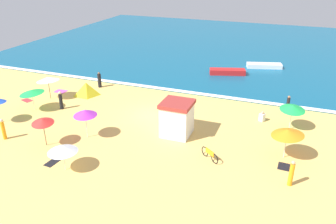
{
  "coord_description": "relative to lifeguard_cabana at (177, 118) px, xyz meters",
  "views": [
    {
      "loc": [
        10.91,
        -24.65,
        12.74
      ],
      "look_at": [
        1.65,
        -0.48,
        0.8
      ],
      "focal_mm": 35.78,
      "sensor_mm": 36.0,
      "label": 1
    }
  ],
  "objects": [
    {
      "name": "lifeguard_cabana",
      "position": [
        0.0,
        0.0,
        0.0
      ],
      "size": [
        2.35,
        2.37,
        2.76
      ],
      "color": "white",
      "rests_on": "ground_plane"
    },
    {
      "name": "beach_umbrella_4",
      "position": [
        -8.51,
        -5.13,
        0.62
      ],
      "size": [
        2.17,
        2.18,
        2.29
      ],
      "color": "#4C3823",
      "rests_on": "ground_plane"
    },
    {
      "name": "small_boat_1",
      "position": [
        0.68,
        16.08,
        -0.99
      ],
      "size": [
        4.35,
        2.42,
        0.62
      ],
      "color": "red",
      "rests_on": "ocean_water"
    },
    {
      "name": "parked_bicycle",
      "position": [
        3.35,
        -2.62,
        -1.02
      ],
      "size": [
        1.48,
        1.16,
        0.76
      ],
      "color": "black",
      "rests_on": "ground_plane"
    },
    {
      "name": "ground_plane",
      "position": [
        -3.18,
        2.52,
        -1.4
      ],
      "size": [
        60.0,
        60.0,
        0.0
      ],
      "primitive_type": "plane",
      "color": "#EDBC60"
    },
    {
      "name": "beachgoer_3",
      "position": [
        -12.15,
        -5.48,
        -0.56
      ],
      "size": [
        0.38,
        0.38,
        1.7
      ],
      "color": "orange",
      "rests_on": "ground_plane"
    },
    {
      "name": "beachgoer_5",
      "position": [
        -11.6,
        0.79,
        -0.56
      ],
      "size": [
        0.35,
        0.35,
        1.73
      ],
      "color": "black",
      "rests_on": "ground_plane"
    },
    {
      "name": "beach_umbrella_2",
      "position": [
        8.16,
        -0.55,
        0.59
      ],
      "size": [
        2.72,
        2.7,
        2.33
      ],
      "color": "silver",
      "rests_on": "ground_plane"
    },
    {
      "name": "beach_towel_0",
      "position": [
        8.38,
        -1.75,
        -1.39
      ],
      "size": [
        1.05,
        1.01,
        0.01
      ],
      "color": "black",
      "rests_on": "ground_plane"
    },
    {
      "name": "beachgoer_4",
      "position": [
        8.7,
        -3.71,
        -0.55
      ],
      "size": [
        0.39,
        0.39,
        1.75
      ],
      "color": "orange",
      "rests_on": "ground_plane"
    },
    {
      "name": "wave_breaker_foam",
      "position": [
        -3.18,
        8.82,
        -1.3
      ],
      "size": [
        57.0,
        0.7,
        0.01
      ],
      "primitive_type": "cube",
      "color": "white",
      "rests_on": "ocean_water"
    },
    {
      "name": "beach_tent",
      "position": [
        -11.22,
        4.39,
        -0.69
      ],
      "size": [
        2.42,
        2.27,
        1.42
      ],
      "color": "yellow",
      "rests_on": "ground_plane"
    },
    {
      "name": "beachgoer_0",
      "position": [
        6.03,
        4.83,
        -1.01
      ],
      "size": [
        0.56,
        0.56,
        0.9
      ],
      "color": "white",
      "rests_on": "ground_plane"
    },
    {
      "name": "small_boat_0",
      "position": [
        4.5,
        20.32,
        -1.03
      ],
      "size": [
        4.47,
        2.41,
        0.54
      ],
      "color": "white",
      "rests_on": "ocean_water"
    },
    {
      "name": "beach_umbrella_5",
      "position": [
        -5.23,
        -7.27,
        0.22
      ],
      "size": [
        2.7,
        2.7,
        1.88
      ],
      "color": "silver",
      "rests_on": "ground_plane"
    },
    {
      "name": "beach_towel_3",
      "position": [
        -16.09,
        1.24,
        -1.39
      ],
      "size": [
        1.32,
        1.0,
        0.01
      ],
      "color": "red",
      "rests_on": "ground_plane"
    },
    {
      "name": "beach_towel_2",
      "position": [
        -14.54,
        4.47,
        -1.39
      ],
      "size": [
        1.3,
        1.03,
        0.01
      ],
      "color": "#D84CA5",
      "rests_on": "ground_plane"
    },
    {
      "name": "beach_umbrella_7",
      "position": [
        8.32,
        4.12,
        0.51
      ],
      "size": [
        2.47,
        2.49,
        2.2
      ],
      "color": "silver",
      "rests_on": "ground_plane"
    },
    {
      "name": "beach_umbrella_1",
      "position": [
        -14.21,
        2.48,
        0.65
      ],
      "size": [
        2.83,
        2.81,
        2.36
      ],
      "color": "#4C3823",
      "rests_on": "ground_plane"
    },
    {
      "name": "beachgoer_2",
      "position": [
        -11.35,
        7.05,
        -0.62
      ],
      "size": [
        0.5,
        0.5,
        1.69
      ],
      "color": "black",
      "rests_on": "ground_plane"
    },
    {
      "name": "beachgoer_1",
      "position": [
        7.94,
        7.3,
        -0.6
      ],
      "size": [
        0.4,
        0.4,
        1.67
      ],
      "color": "black",
      "rests_on": "ground_plane"
    },
    {
      "name": "beach_towel_1",
      "position": [
        -6.57,
        -6.57,
        -1.39
      ],
      "size": [
        0.8,
        1.8,
        0.01
      ],
      "color": "black",
      "rests_on": "ground_plane"
    },
    {
      "name": "ocean_water",
      "position": [
        -3.18,
        30.52,
        -1.35
      ],
      "size": [
        60.0,
        44.0,
        0.1
      ],
      "primitive_type": "cube",
      "color": "#0F567A",
      "rests_on": "ground_plane"
    },
    {
      "name": "beach_umbrella_3",
      "position": [
        -13.78,
        -0.31,
        0.4
      ],
      "size": [
        2.97,
        2.96,
        2.09
      ],
      "color": "silver",
      "rests_on": "ground_plane"
    },
    {
      "name": "beach_umbrella_0",
      "position": [
        -6.34,
        -2.96,
        0.71
      ],
      "size": [
        2.09,
        2.11,
        2.38
      ],
      "color": "silver",
      "rests_on": "ground_plane"
    }
  ]
}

